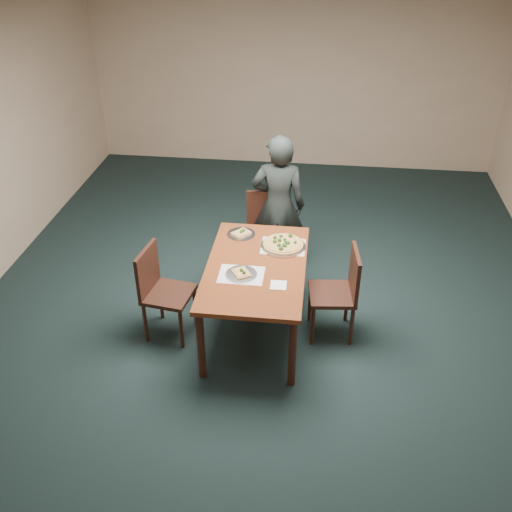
# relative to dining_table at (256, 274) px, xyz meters

# --- Properties ---
(ground) EXTENTS (8.00, 8.00, 0.00)m
(ground) POSITION_rel_dining_table_xyz_m (0.07, 0.13, -0.66)
(ground) COLOR black
(ground) RESTS_ON ground
(room_shell) EXTENTS (8.00, 8.00, 8.00)m
(room_shell) POSITION_rel_dining_table_xyz_m (0.07, 0.13, 1.08)
(room_shell) COLOR tan
(room_shell) RESTS_ON ground
(dining_table) EXTENTS (0.90, 1.50, 0.75)m
(dining_table) POSITION_rel_dining_table_xyz_m (0.00, 0.00, 0.00)
(dining_table) COLOR #5F2713
(dining_table) RESTS_ON ground
(chair_far) EXTENTS (0.43, 0.43, 0.91)m
(chair_far) POSITION_rel_dining_table_xyz_m (-0.04, 1.08, -0.14)
(chair_far) COLOR black
(chair_far) RESTS_ON ground
(chair_left) EXTENTS (0.48, 0.48, 0.91)m
(chair_left) POSITION_rel_dining_table_xyz_m (-0.88, -0.12, -0.14)
(chair_left) COLOR black
(chair_left) RESTS_ON ground
(chair_right) EXTENTS (0.46, 0.46, 0.91)m
(chair_right) POSITION_rel_dining_table_xyz_m (0.79, 0.06, -0.14)
(chair_right) COLOR black
(chair_right) RESTS_ON ground
(diner) EXTENTS (0.58, 0.38, 1.58)m
(diner) POSITION_rel_dining_table_xyz_m (0.10, 1.12, 0.13)
(diner) COLOR black
(diner) RESTS_ON ground
(placemat_main) EXTENTS (0.42, 0.32, 0.00)m
(placemat_main) POSITION_rel_dining_table_xyz_m (0.22, 0.36, 0.09)
(placemat_main) COLOR white
(placemat_main) RESTS_ON dining_table
(placemat_near) EXTENTS (0.40, 0.30, 0.00)m
(placemat_near) POSITION_rel_dining_table_xyz_m (-0.11, -0.17, 0.09)
(placemat_near) COLOR white
(placemat_near) RESTS_ON dining_table
(pizza_pan) EXTENTS (0.43, 0.43, 0.07)m
(pizza_pan) POSITION_rel_dining_table_xyz_m (0.22, 0.36, 0.12)
(pizza_pan) COLOR silver
(pizza_pan) RESTS_ON dining_table
(slice_plate_near) EXTENTS (0.28, 0.28, 0.06)m
(slice_plate_near) POSITION_rel_dining_table_xyz_m (-0.11, -0.17, 0.11)
(slice_plate_near) COLOR silver
(slice_plate_near) RESTS_ON dining_table
(slice_plate_far) EXTENTS (0.28, 0.28, 0.06)m
(slice_plate_far) POSITION_rel_dining_table_xyz_m (-0.21, 0.53, 0.10)
(slice_plate_far) COLOR silver
(slice_plate_far) RESTS_ON dining_table
(napkin) EXTENTS (0.14, 0.14, 0.01)m
(napkin) POSITION_rel_dining_table_xyz_m (0.23, -0.29, 0.09)
(napkin) COLOR white
(napkin) RESTS_ON dining_table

